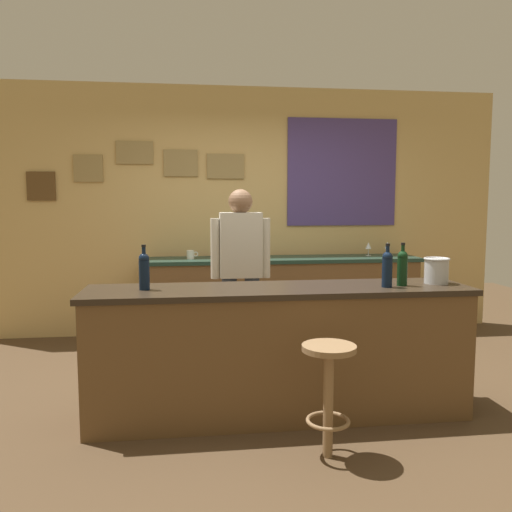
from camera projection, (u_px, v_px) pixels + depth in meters
ground_plane at (270, 394)px, 4.09m from camera, size 10.00×10.00×0.00m
back_wall at (245, 210)px, 5.95m from camera, size 6.00×0.09×2.80m
bar_counter at (279, 351)px, 3.65m from camera, size 2.68×0.60×0.92m
side_counter at (283, 298)px, 5.72m from camera, size 3.01×0.56×0.90m
bartender at (241, 268)px, 4.50m from camera, size 0.52×0.21×1.62m
bar_stool at (329, 382)px, 3.04m from camera, size 0.32×0.32×0.68m
wine_bottle_a at (144, 270)px, 3.48m from camera, size 0.07×0.07×0.31m
wine_bottle_b at (387, 268)px, 3.59m from camera, size 0.07×0.07×0.31m
wine_bottle_c at (402, 267)px, 3.65m from camera, size 0.07×0.07×0.31m
ice_bucket at (436, 270)px, 3.76m from camera, size 0.19×0.19×0.19m
wine_glass_a at (368, 246)px, 5.86m from camera, size 0.07×0.07×0.16m
wine_glass_b at (387, 246)px, 5.90m from camera, size 0.07×0.07×0.16m
coffee_mug at (191, 255)px, 5.53m from camera, size 0.13×0.08×0.09m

